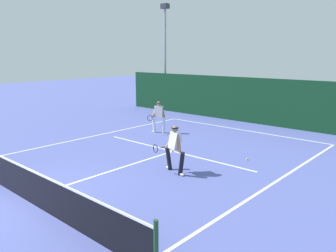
{
  "coord_description": "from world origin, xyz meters",
  "views": [
    {
      "loc": [
        8.79,
        -3.85,
        3.91
      ],
      "look_at": [
        -0.38,
        6.43,
        1.0
      ],
      "focal_mm": 36.02,
      "sensor_mm": 36.0,
      "label": 1
    }
  ],
  "objects_px": {
    "player_far": "(159,116)",
    "tennis_ball": "(133,133)",
    "tennis_ball_extra": "(247,159)",
    "light_pole": "(165,45)",
    "player_near": "(174,147)"
  },
  "relations": [
    {
      "from": "tennis_ball_extra",
      "to": "light_pole",
      "type": "relative_size",
      "value": 0.01
    },
    {
      "from": "tennis_ball_extra",
      "to": "light_pole",
      "type": "height_order",
      "value": "light_pole"
    },
    {
      "from": "player_far",
      "to": "tennis_ball",
      "type": "height_order",
      "value": "player_far"
    },
    {
      "from": "tennis_ball_extra",
      "to": "light_pole",
      "type": "xyz_separation_m",
      "value": [
        -11.58,
        8.13,
        4.62
      ]
    },
    {
      "from": "tennis_ball",
      "to": "tennis_ball_extra",
      "type": "relative_size",
      "value": 1.0
    },
    {
      "from": "tennis_ball_extra",
      "to": "light_pole",
      "type": "bearing_deg",
      "value": 144.95
    },
    {
      "from": "player_near",
      "to": "tennis_ball_extra",
      "type": "distance_m",
      "value": 3.22
    },
    {
      "from": "player_near",
      "to": "tennis_ball",
      "type": "xyz_separation_m",
      "value": [
        -5.27,
        2.89,
        -0.86
      ]
    },
    {
      "from": "tennis_ball",
      "to": "player_near",
      "type": "bearing_deg",
      "value": -28.76
    },
    {
      "from": "player_near",
      "to": "light_pole",
      "type": "bearing_deg",
      "value": -30.49
    },
    {
      "from": "player_far",
      "to": "tennis_ball",
      "type": "bearing_deg",
      "value": 25.8
    },
    {
      "from": "player_near",
      "to": "player_far",
      "type": "bearing_deg",
      "value": -25.47
    },
    {
      "from": "player_far",
      "to": "tennis_ball",
      "type": "relative_size",
      "value": 24.6
    },
    {
      "from": "player_near",
      "to": "light_pole",
      "type": "height_order",
      "value": "light_pole"
    },
    {
      "from": "light_pole",
      "to": "player_near",
      "type": "bearing_deg",
      "value": -46.61
    }
  ]
}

